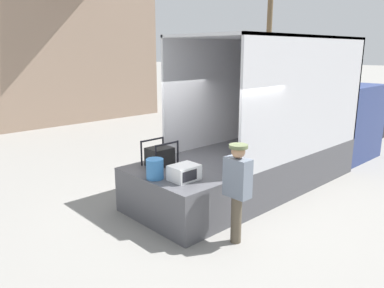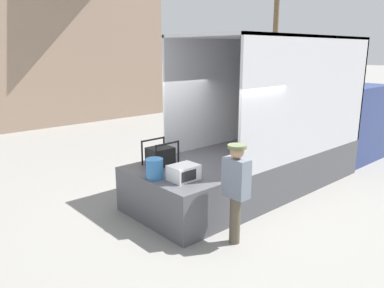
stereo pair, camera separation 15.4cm
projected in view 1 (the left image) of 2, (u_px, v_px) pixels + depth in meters
name	position (u px, v px, depth m)	size (l,w,h in m)	color
ground_plane	(197.00, 208.00, 7.66)	(160.00, 160.00, 0.00)	gray
box_truck	(302.00, 134.00, 10.02)	(6.83, 2.18, 3.45)	navy
tailgate_deck	(173.00, 195.00, 7.14)	(1.26, 2.07, 0.90)	#4C4C51
microwave	(184.00, 173.00, 6.63)	(0.51, 0.41, 0.27)	white
portable_generator	(160.00, 156.00, 7.48)	(0.59, 0.51, 0.50)	black
orange_bucket	(155.00, 169.00, 6.68)	(0.31, 0.31, 0.37)	#3370B2
worker_person	(237.00, 184.00, 6.07)	(0.30, 0.44, 1.70)	brown
house_backdrop	(36.00, 20.00, 17.43)	(9.73, 6.51, 8.85)	gray
utility_pole	(269.00, 29.00, 19.74)	(1.80, 0.28, 8.11)	brown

